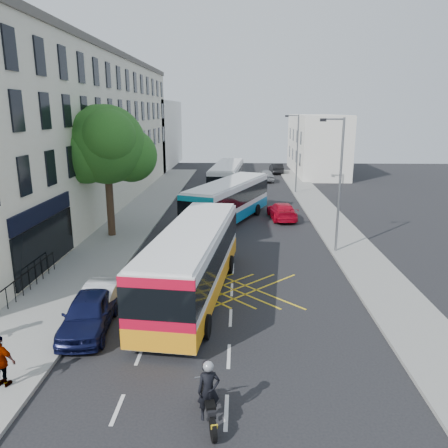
# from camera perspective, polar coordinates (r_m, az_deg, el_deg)

# --- Properties ---
(ground) EXTENTS (120.00, 120.00, 0.00)m
(ground) POSITION_cam_1_polar(r_m,az_deg,el_deg) (16.30, 0.64, -16.89)
(ground) COLOR black
(ground) RESTS_ON ground
(pavement_left) EXTENTS (5.00, 70.00, 0.15)m
(pavement_left) POSITION_cam_1_polar(r_m,az_deg,el_deg) (31.37, -14.39, -1.50)
(pavement_left) COLOR gray
(pavement_left) RESTS_ON ground
(pavement_right) EXTENTS (3.00, 70.00, 0.15)m
(pavement_right) POSITION_cam_1_polar(r_m,az_deg,el_deg) (30.95, 15.37, -1.78)
(pavement_right) COLOR gray
(pavement_right) RESTS_ON ground
(terrace_main) EXTENTS (8.30, 45.00, 13.50)m
(terrace_main) POSITION_cam_1_polar(r_m,az_deg,el_deg) (41.01, -18.79, 11.36)
(terrace_main) COLOR beige
(terrace_main) RESTS_ON ground
(terrace_far) EXTENTS (8.00, 20.00, 10.00)m
(terrace_far) POSITION_cam_1_polar(r_m,az_deg,el_deg) (70.46, -9.90, 11.49)
(terrace_far) COLOR silver
(terrace_far) RESTS_ON ground
(building_right) EXTENTS (6.00, 18.00, 8.00)m
(building_right) POSITION_cam_1_polar(r_m,az_deg,el_deg) (62.98, 11.98, 10.14)
(building_right) COLOR silver
(building_right) RESTS_ON ground
(street_tree) EXTENTS (6.30, 5.70, 8.80)m
(street_tree) POSITION_cam_1_polar(r_m,az_deg,el_deg) (30.27, -15.17, 9.87)
(street_tree) COLOR #382619
(street_tree) RESTS_ON pavement_left
(lamp_near) EXTENTS (1.45, 0.15, 8.00)m
(lamp_near) POSITION_cam_1_polar(r_m,az_deg,el_deg) (26.84, 14.73, 5.76)
(lamp_near) COLOR slate
(lamp_near) RESTS_ON pavement_right
(lamp_far) EXTENTS (1.45, 0.15, 8.00)m
(lamp_far) POSITION_cam_1_polar(r_m,az_deg,el_deg) (46.44, 9.42, 9.56)
(lamp_far) COLOR slate
(lamp_far) RESTS_ON pavement_right
(railings) EXTENTS (0.08, 5.60, 1.14)m
(railings) POSITION_cam_1_polar(r_m,az_deg,el_deg) (23.01, -24.09, -6.54)
(railings) COLOR black
(railings) RESTS_ON pavement_left
(bus_near) EXTENTS (3.94, 11.95, 3.30)m
(bus_near) POSITION_cam_1_polar(r_m,az_deg,el_deg) (20.46, -4.09, -4.79)
(bus_near) COLOR silver
(bus_near) RESTS_ON ground
(bus_mid) EXTENTS (6.64, 11.66, 3.23)m
(bus_mid) POSITION_cam_1_polar(r_m,az_deg,el_deg) (34.03, 0.57, 3.02)
(bus_mid) COLOR silver
(bus_mid) RESTS_ON ground
(bus_far) EXTENTS (3.53, 11.59, 3.21)m
(bus_far) POSITION_cam_1_polar(r_m,az_deg,el_deg) (45.75, 0.40, 5.99)
(bus_far) COLOR silver
(bus_far) RESTS_ON ground
(motorbike) EXTENTS (0.80, 2.14, 1.92)m
(motorbike) POSITION_cam_1_polar(r_m,az_deg,el_deg) (12.98, -2.04, -21.28)
(motorbike) COLOR black
(motorbike) RESTS_ON ground
(parked_car_blue) EXTENTS (2.14, 4.52, 1.49)m
(parked_car_blue) POSITION_cam_1_polar(r_m,az_deg,el_deg) (18.41, -17.27, -11.06)
(parked_car_blue) COLOR #0D1136
(parked_car_blue) RESTS_ON ground
(parked_car_silver) EXTENTS (1.62, 4.07, 1.32)m
(parked_car_silver) POSITION_cam_1_polar(r_m,az_deg,el_deg) (19.76, -15.80, -9.41)
(parked_car_silver) COLOR #B3B5BB
(parked_car_silver) RESTS_ON ground
(red_hatchback) EXTENTS (2.37, 4.83, 1.35)m
(red_hatchback) POSITION_cam_1_polar(r_m,az_deg,el_deg) (35.54, 7.57, 1.70)
(red_hatchback) COLOR red
(red_hatchback) RESTS_ON ground
(distant_car_grey) EXTENTS (2.41, 4.95, 1.36)m
(distant_car_grey) POSITION_cam_1_polar(r_m,az_deg,el_deg) (56.86, 0.73, 6.64)
(distant_car_grey) COLOR #43474B
(distant_car_grey) RESTS_ON ground
(distant_car_silver) EXTENTS (2.30, 4.53, 1.48)m
(distant_car_silver) POSITION_cam_1_polar(r_m,az_deg,el_deg) (54.83, 5.43, 6.34)
(distant_car_silver) COLOR #929499
(distant_car_silver) RESTS_ON ground
(distant_car_dark) EXTENTS (1.79, 4.43, 1.43)m
(distant_car_dark) POSITION_cam_1_polar(r_m,az_deg,el_deg) (62.15, 6.85, 7.25)
(distant_car_dark) COLOR black
(distant_car_dark) RESTS_ON ground
(pedestrian_far) EXTENTS (1.07, 0.60, 1.71)m
(pedestrian_far) POSITION_cam_1_polar(r_m,az_deg,el_deg) (15.72, -27.12, -15.66)
(pedestrian_far) COLOR gray
(pedestrian_far) RESTS_ON pavement_left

